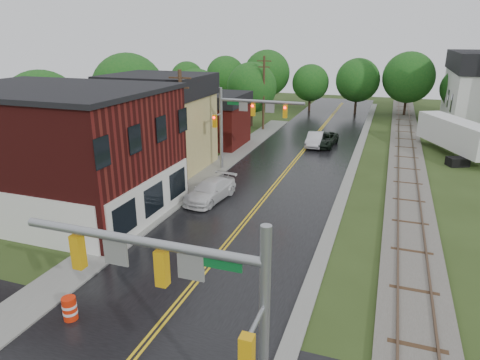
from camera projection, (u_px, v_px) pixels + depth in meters
The scene contains 20 objects.
main_road at pixel (291, 166), 39.10m from camera, with size 10.00×90.00×0.02m, color black.
curb_right at pixel (356, 157), 41.86m from camera, with size 0.80×70.00×0.12m, color gray.
sidewalk_left at pixel (207, 175), 36.59m from camera, with size 2.40×50.00×0.12m, color gray.
brick_building at pixel (57, 150), 28.30m from camera, with size 14.30×10.30×8.30m.
yellow_house at pixel (161, 132), 37.96m from camera, with size 8.00×7.00×6.40m, color tan.
darkred_building at pixel (211, 125), 45.99m from camera, with size 7.00×6.00×4.40m, color #3F0F0C.
railroad at pixel (406, 161), 40.38m from camera, with size 3.20×80.00×0.30m.
traffic_signal_near at pixel (188, 290), 11.42m from camera, with size 7.34×0.30×7.20m.
traffic_signal_far at pixel (245, 115), 35.90m from camera, with size 7.34×0.43×7.20m.
utility_pole_b at pixel (182, 127), 32.57m from camera, with size 1.80×0.28×9.00m.
utility_pole_c at pixel (264, 92), 52.20m from camera, with size 1.80×0.28×9.00m.
tree_left_a at pixel (44, 112), 36.46m from camera, with size 6.80×6.80×8.67m.
tree_left_b at pixel (129, 92), 44.56m from camera, with size 7.60×7.60×9.69m.
tree_left_c at pixel (197, 96), 50.83m from camera, with size 6.00×6.00×7.65m.
tree_left_e at pixel (252, 89), 54.51m from camera, with size 6.40×6.40×8.16m.
suv_dark at pixel (323, 140), 45.82m from camera, with size 2.41×5.22×1.45m, color black.
sedan_silver at pixel (315, 139), 45.74m from camera, with size 1.59×4.56×1.50m, color #B5B5BA.
pickup_white at pixel (210, 191), 30.85m from camera, with size 2.07×5.09×1.48m, color white.
semi_trailer at pixel (455, 134), 41.98m from camera, with size 6.62×10.74×3.49m.
construction_barrel at pixel (70, 309), 17.94m from camera, with size 0.59×0.59×1.05m, color red.
Camera 1 is at (8.06, -6.82, 11.46)m, focal length 32.00 mm.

